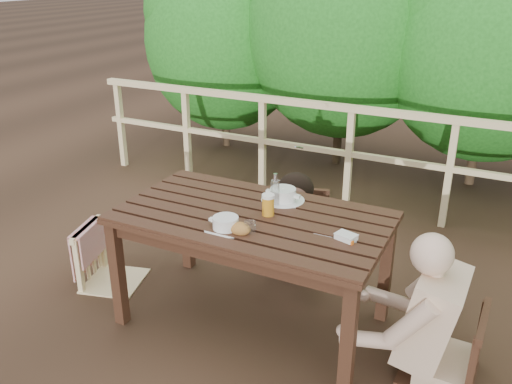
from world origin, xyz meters
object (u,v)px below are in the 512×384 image
at_px(tumbler, 250,228).
at_px(butter_tub, 346,238).
at_px(soup_near, 226,224).
at_px(chair_right, 448,311).
at_px(bottle, 275,191).
at_px(chair_left, 109,232).
at_px(diner_right, 461,267).
at_px(soup_far, 283,195).
at_px(beer_glass, 268,206).
at_px(table, 253,270).
at_px(bread_roll, 240,229).
at_px(chair_far, 296,202).
at_px(woman, 297,190).

relative_size(tumbler, butter_tub, 0.71).
relative_size(soup_near, butter_tub, 2.21).
relative_size(chair_right, bottle, 3.74).
relative_size(chair_left, diner_right, 0.58).
distance_m(chair_left, diner_right, 2.36).
bearing_deg(soup_far, chair_right, -13.18).
height_order(soup_far, tumbler, soup_far).
xyz_separation_m(tumbler, butter_tub, (0.51, 0.16, -0.02)).
bearing_deg(soup_far, beer_glass, -87.26).
bearing_deg(table, bread_roll, -79.10).
bearing_deg(chair_far, table, -103.12).
bearing_deg(soup_near, chair_far, 90.48).
bearing_deg(tumbler, bread_roll, -151.57).
height_order(soup_near, bread_roll, soup_near).
bearing_deg(beer_glass, tumbler, -88.61).
bearing_deg(chair_left, tumbler, -112.89).
distance_m(soup_far, tumbler, 0.50).
distance_m(chair_left, chair_right, 2.31).
height_order(woman, beer_glass, woman).
bearing_deg(tumbler, diner_right, 12.18).
relative_size(chair_far, bottle, 4.37).
relative_size(chair_far, tumbler, 12.23).
distance_m(chair_far, diner_right, 1.54).
bearing_deg(beer_glass, butter_tub, -10.33).
distance_m(tumbler, butter_tub, 0.54).
relative_size(table, diner_right, 1.15).
xyz_separation_m(chair_left, soup_near, (1.07, -0.19, 0.39)).
bearing_deg(soup_near, bottle, 74.12).
xyz_separation_m(soup_near, bottle, (0.12, 0.42, 0.07)).
xyz_separation_m(woman, soup_far, (0.14, -0.60, 0.21)).
bearing_deg(soup_far, soup_near, -104.15).
bearing_deg(table, tumbler, -66.23).
bearing_deg(chair_right, tumbler, -75.85).
xyz_separation_m(chair_far, chair_right, (1.25, -0.84, -0.07)).
height_order(diner_right, soup_far, diner_right).
xyz_separation_m(chair_left, bread_roll, (1.17, -0.20, 0.38)).
bearing_deg(bottle, bread_roll, -92.71).
distance_m(soup_near, bottle, 0.44).
relative_size(woman, beer_glass, 7.97).
bearing_deg(bread_roll, soup_far, 86.58).
height_order(bottle, tumbler, bottle).
relative_size(bottle, tumbler, 2.80).
relative_size(diner_right, tumbler, 17.47).
height_order(soup_near, tumbler, soup_near).
xyz_separation_m(diner_right, beer_glass, (-1.13, 0.01, 0.12)).
distance_m(chair_left, soup_near, 1.16).
relative_size(chair_far, bread_roll, 7.88).
height_order(table, butter_tub, butter_tub).
bearing_deg(beer_glass, woman, 100.14).
xyz_separation_m(table, butter_tub, (0.61, -0.06, 0.40)).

